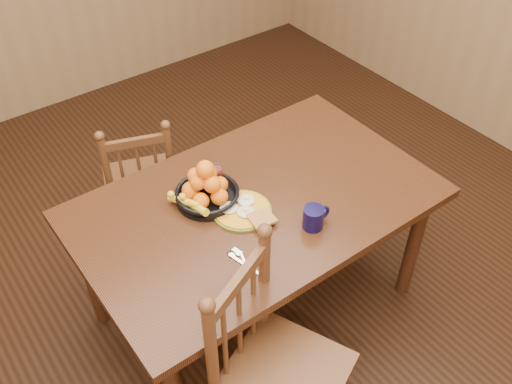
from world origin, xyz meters
TOP-DOWN VIEW (x-y plane):
  - room at (0.00, 0.00)m, footprint 4.52×5.02m
  - dining_table at (0.00, 0.00)m, footprint 1.60×1.00m
  - chair_far at (-0.21, 0.78)m, footprint 0.49×0.48m
  - chair_near at (-0.35, -0.60)m, footprint 0.60×0.59m
  - breakfast_plate at (-0.09, -0.03)m, footprint 0.26×0.29m
  - fork at (-0.26, -0.26)m, footprint 0.05×0.18m
  - spoon at (-0.27, -0.23)m, footprint 0.05×0.16m
  - coffee_mug at (0.10, -0.28)m, footprint 0.13×0.09m
  - juice_glass at (-0.07, 0.21)m, footprint 0.06×0.06m
  - fruit_bowl at (-0.18, 0.13)m, footprint 0.32×0.29m

SIDE VIEW (x-z plane):
  - chair_far at x=-0.21m, z-range -0.01..0.85m
  - chair_near at x=-0.35m, z-range -0.01..1.00m
  - dining_table at x=0.00m, z-range 0.29..1.04m
  - fork at x=-0.26m, z-range 0.75..0.76m
  - spoon at x=-0.27m, z-range 0.75..0.76m
  - breakfast_plate at x=-0.09m, z-range 0.74..0.78m
  - juice_glass at x=-0.07m, z-range 0.75..0.84m
  - coffee_mug at x=0.10m, z-range 0.75..0.85m
  - fruit_bowl at x=-0.18m, z-range 0.70..0.93m
  - room at x=0.00m, z-range -0.01..2.71m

